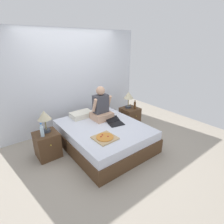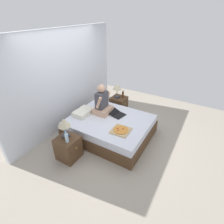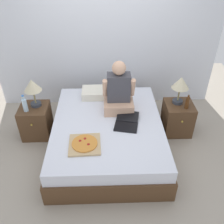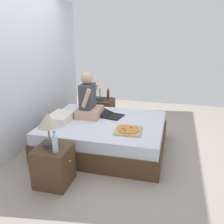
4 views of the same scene
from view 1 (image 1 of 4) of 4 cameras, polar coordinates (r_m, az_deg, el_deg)
ground_plane at (r=4.07m, az=-2.64°, el=-10.60°), size 5.92×5.92×0.00m
wall_back at (r=4.71m, az=-12.65°, el=9.92°), size 3.92×0.12×2.50m
bed at (r=3.95m, az=-2.70°, el=-7.64°), size 1.61×1.99×0.49m
nightstand_left at (r=3.81m, az=-20.35°, el=-9.97°), size 0.44×0.47×0.52m
lamp_on_left_nightstand at (r=3.61m, az=-21.23°, el=-1.44°), size 0.26×0.26×0.45m
water_bottle at (r=3.54m, az=-21.89°, el=-5.82°), size 0.07×0.07×0.28m
nightstand_right at (r=4.84m, az=5.83°, el=-1.62°), size 0.44×0.47×0.52m
lamp_on_right_nightstand at (r=4.65m, az=5.42°, el=5.14°), size 0.26×0.26×0.45m
beer_bottle at (r=4.69m, az=7.46°, el=2.22°), size 0.06×0.06×0.23m
pillow at (r=4.30m, az=-9.88°, el=-0.79°), size 0.52×0.34×0.12m
person_seated at (r=4.06m, az=-3.54°, el=1.55°), size 0.47×0.40×0.78m
laptop at (r=3.92m, az=0.97°, el=-3.40°), size 0.40×0.47×0.07m
pizza_box at (r=3.33m, az=-2.34°, el=-8.37°), size 0.42×0.42×0.04m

